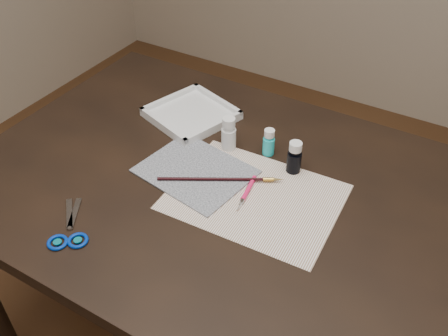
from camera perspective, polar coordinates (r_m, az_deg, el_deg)
The scene contains 10 objects.
table at distance 1.52m, azimuth -0.00°, elevation -12.45°, with size 1.30×0.90×0.75m, color black.
paper at distance 1.21m, azimuth 3.53°, elevation -3.30°, with size 0.40×0.30×0.00m, color white.
canvas at distance 1.27m, azimuth -3.29°, elevation -0.35°, with size 0.27×0.21×0.00m, color black.
paint_bottle_white at distance 1.33m, azimuth 0.55°, elevation 3.97°, with size 0.04×0.04×0.10m, color silver.
paint_bottle_cyan at distance 1.32m, azimuth 5.15°, elevation 2.98°, with size 0.03×0.03×0.08m, color #21C3CB.
paint_bottle_navy at distance 1.26m, azimuth 8.05°, elevation 1.23°, with size 0.04×0.04×0.09m, color black.
paintbrush at distance 1.24m, azimuth -0.38°, elevation -1.27°, with size 0.32×0.01×0.01m, color black, non-canonical shape.
craft_knife at distance 1.21m, azimuth 2.52°, elevation -2.94°, with size 0.13×0.01×0.01m, color #F71D61, non-canonical shape.
scissors at distance 1.19m, azimuth -17.47°, elevation -6.06°, with size 0.18×0.09×0.01m, color silver, non-canonical shape.
palette_tray at distance 1.47m, azimuth -3.77°, elevation 6.25°, with size 0.22×0.22×0.03m, color white.
Camera 1 is at (0.47, -0.80, 1.57)m, focal length 40.00 mm.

